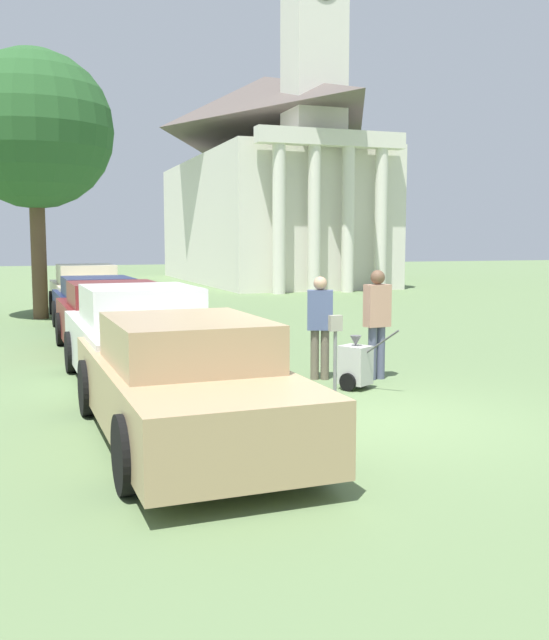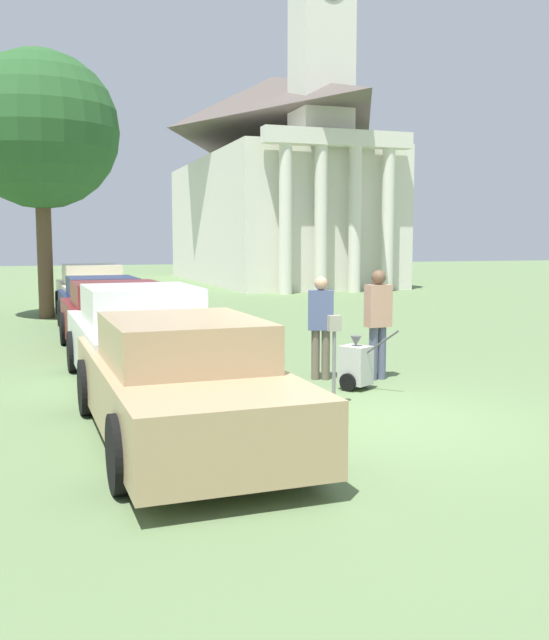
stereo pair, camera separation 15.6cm
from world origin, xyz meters
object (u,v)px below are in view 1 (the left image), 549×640
parked_car_navy (97,306)px  person_supervisor (377,317)px  parked_car_white (139,339)px  parking_meter (335,343)px  person_worker (320,321)px  equipment_cart (356,365)px  parked_car_maroon (114,319)px  parked_car_tan (184,383)px  church (268,171)px  parked_car_cream (86,293)px

parked_car_navy → person_supervisor: (3.81, -7.80, 0.39)m
person_supervisor → parked_car_white: bearing=-18.6°
parked_car_navy → parking_meter: 9.65m
parked_car_white → person_worker: 2.97m
parked_car_white → parked_car_navy: bearing=88.3°
parked_car_white → person_supervisor: bearing=-14.1°
parked_car_navy → equipment_cart: size_ratio=5.19×
parked_car_maroon → person_supervisor: (3.81, -4.30, 0.36)m
equipment_cart → parked_car_tan: bearing=-178.8°
person_worker → parked_car_navy: bearing=-45.5°
parked_car_tan → equipment_cart: parked_car_tan is taller
parked_car_tan → church: bearing=67.8°
parked_car_cream → church: (11.10, 15.80, 5.36)m
person_worker → church: size_ratio=0.07×
parked_car_navy → equipment_cart: parked_car_navy is taller
parked_car_tan → parked_car_maroon: (-0.00, 6.84, 0.01)m
parked_car_white → parked_car_navy: size_ratio=0.92×
parked_car_cream → parking_meter: bearing=-81.3°
parked_car_maroon → parked_car_navy: bearing=88.3°
parked_car_navy → equipment_cart: (3.13, -8.40, -0.28)m
parked_car_tan → person_worker: person_worker is taller
parked_car_tan → parked_car_navy: parked_car_tan is taller
parking_meter → church: (8.75, 28.67, 5.20)m
parked_car_maroon → person_worker: size_ratio=2.76×
parked_car_navy → parked_car_cream: bearing=88.3°
person_supervisor → parked_car_maroon: bearing=-54.7°
person_supervisor → parking_meter: bearing=40.8°
person_worker → church: (8.19, 26.80, 5.12)m
parking_meter → equipment_cart: size_ratio=1.29×
parked_car_navy → church: church is taller
parked_car_navy → parking_meter: size_ratio=4.03×
parked_car_tan → parked_car_white: size_ratio=1.08×
parked_car_maroon → parked_car_white: bearing=-91.7°
parking_meter → equipment_cart: (0.78, 0.95, -0.51)m
parked_car_tan → parked_car_white: 3.38m
parking_meter → person_worker: (0.56, 1.86, 0.08)m
parking_meter → parked_car_cream: bearing=100.4°
parked_car_tan → parking_meter: 2.56m
parked_car_white → person_worker: bearing=-12.1°
parked_car_navy → parked_car_tan: bearing=-91.7°
parked_car_cream → parked_car_maroon: bearing=-91.7°
parked_car_navy → parked_car_cream: size_ratio=1.08×
person_supervisor → equipment_cart: 1.13m
parked_car_navy → person_supervisor: size_ratio=2.83×
parked_car_maroon → equipment_cart: (3.13, -4.91, -0.31)m
person_supervisor → person_worker: bearing=-24.7°
parked_car_white → equipment_cart: (3.13, -1.45, -0.35)m
person_worker → equipment_cart: 1.11m
parking_meter → person_supervisor: size_ratio=0.70×
parked_car_white → parked_car_maroon: 3.46m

